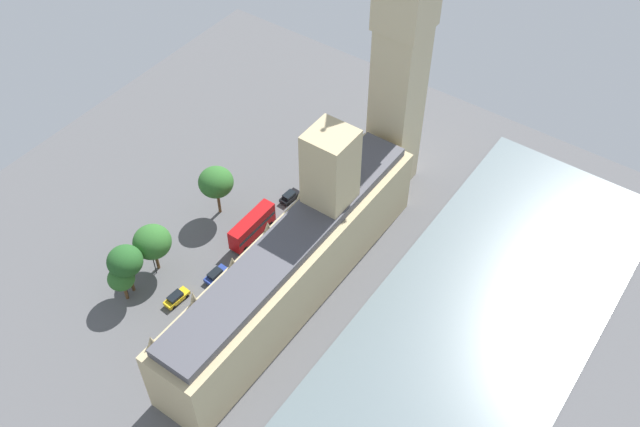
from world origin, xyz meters
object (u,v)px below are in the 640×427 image
Objects in this scene: street_lamp_slot_10 at (152,256)px; street_lamp_slot_11 at (123,278)px; plane_tree_trailing at (121,279)px; plane_tree_near_tower at (152,242)px; plane_tree_under_trees at (125,261)px; car_black_far_end at (290,196)px; pedestrian_leading at (337,187)px; pedestrian_kerbside at (190,340)px; car_yellow_cab_midblock at (176,298)px; plane_tree_opposite_hall at (216,182)px; double_decker_bus_by_river_gate at (252,226)px; car_blue_corner at (216,275)px; parliament_building at (298,258)px; clock_tower at (402,50)px.

street_lamp_slot_11 is at bearing 82.52° from street_lamp_slot_10.
plane_tree_trailing is 0.75× the size of plane_tree_near_tower.
street_lamp_slot_10 is at bearing -96.91° from plane_tree_under_trees.
plane_tree_trailing is 1.28m from street_lamp_slot_11.
car_black_far_end is 0.64× the size of street_lamp_slot_10.
pedestrian_leading is 0.16× the size of plane_tree_under_trees.
plane_tree_trailing reaches higher than pedestrian_kerbside.
pedestrian_leading is 42.23m from pedestrian_kerbside.
car_yellow_cab_midblock is 0.74× the size of street_lamp_slot_11.
pedestrian_leading reaches higher than pedestrian_kerbside.
plane_tree_opposite_hall reaches higher than pedestrian_leading.
plane_tree_trailing reaches higher than car_yellow_cab_midblock.
double_decker_bus_by_river_gate is 10.33m from plane_tree_opposite_hall.
car_yellow_cab_midblock is 2.94× the size of pedestrian_kerbside.
plane_tree_under_trees reaches higher than plane_tree_near_tower.
car_yellow_cab_midblock is (2.19, 7.58, 0.00)m from car_blue_corner.
parliament_building reaches higher than plane_tree_near_tower.
plane_tree_opposite_hall is 23.97m from street_lamp_slot_11.
clock_tower is 40.44m from plane_tree_opposite_hall.
parliament_building reaches higher than double_decker_bus_by_river_gate.
clock_tower is 5.90× the size of plane_tree_near_tower.
street_lamp_slot_11 is at bearing 37.54° from parliament_building.
plane_tree_opposite_hall is at bearing -90.59° from street_lamp_slot_11.
plane_tree_under_trees is at bearing 35.92° from parliament_building.
plane_tree_trailing is (20.77, 51.02, -24.39)m from clock_tower.
street_lamp_slot_10 is 1.06× the size of street_lamp_slot_11.
car_black_far_end is 0.59× the size of plane_tree_trailing.
street_lamp_slot_10 is 6.17m from street_lamp_slot_11.
plane_tree_opposite_hall is (15.11, -24.70, 7.06)m from pedestrian_kerbside.
street_lamp_slot_10 reaches higher than pedestrian_kerbside.
parliament_building reaches higher than pedestrian_kerbside.
car_blue_corner is 30.33m from pedestrian_leading.
street_lamp_slot_10 is (22.38, 11.71, -3.56)m from parliament_building.
car_black_far_end is at bearing -104.96° from street_lamp_slot_11.
parliament_building is 5.96× the size of plane_tree_near_tower.
street_lamp_slot_11 is (23.18, 17.82, -3.79)m from parliament_building.
plane_tree_opposite_hall is at bearing 158.67° from pedestrian_kerbside.
pedestrian_kerbside is (-6.22, 23.59, -1.91)m from double_decker_bus_by_river_gate.
plane_tree_under_trees is at bearing -101.24° from car_black_far_end.
pedestrian_kerbside is (-7.48, 4.72, -0.17)m from car_yellow_cab_midblock.
street_lamp_slot_10 is (14.15, 35.16, 3.94)m from pedestrian_leading.
car_black_far_end is 0.68× the size of street_lamp_slot_11.
clock_tower is 60.24m from street_lamp_slot_11.
car_black_far_end is 15.09m from plane_tree_opposite_hall.
plane_tree_trailing is 0.71× the size of plane_tree_under_trees.
plane_tree_under_trees is 1.60× the size of street_lamp_slot_11.
car_blue_corner is 15.93m from plane_tree_trailing.
pedestrian_leading is 0.17× the size of plane_tree_near_tower.
pedestrian_leading is (8.23, -23.45, -7.50)m from parliament_building.
plane_tree_opposite_hall reaches higher than plane_tree_trailing.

